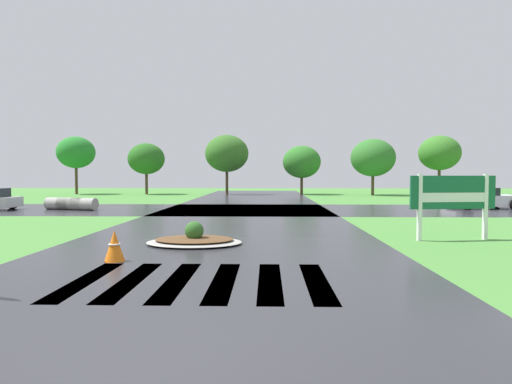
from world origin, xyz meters
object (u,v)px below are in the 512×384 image
at_px(median_island, 194,240).
at_px(drainage_pipe_stack, 71,204).
at_px(car_silver_hatch, 481,199).
at_px(estate_billboard, 453,196).
at_px(traffic_cone, 115,246).

height_order(median_island, drainage_pipe_stack, drainage_pipe_stack).
relative_size(median_island, car_silver_hatch, 0.64).
distance_m(median_island, car_silver_hatch, 20.40).
distance_m(estate_billboard, drainage_pipe_stack, 20.53).
bearing_deg(car_silver_hatch, estate_billboard, -125.01).
bearing_deg(median_island, drainage_pipe_stack, 127.13).
relative_size(estate_billboard, car_silver_hatch, 0.63).
height_order(car_silver_hatch, traffic_cone, car_silver_hatch).
relative_size(estate_billboard, drainage_pipe_stack, 0.85).
bearing_deg(drainage_pipe_stack, median_island, -52.87).
xyz_separation_m(estate_billboard, median_island, (-7.98, -1.01, -1.27)).
relative_size(car_silver_hatch, drainage_pipe_stack, 1.35).
distance_m(estate_billboard, median_island, 8.15).
height_order(estate_billboard, car_silver_hatch, estate_billboard).
bearing_deg(drainage_pipe_stack, traffic_cone, -62.32).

